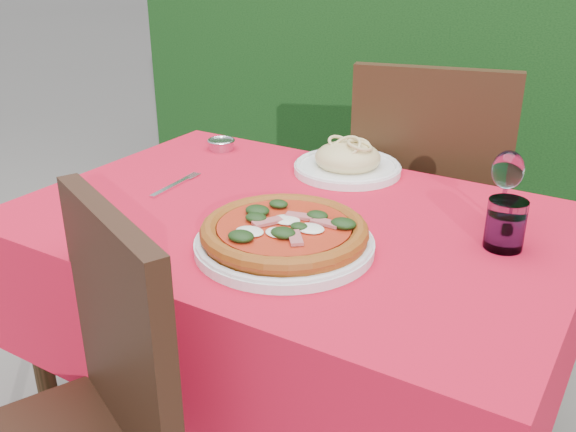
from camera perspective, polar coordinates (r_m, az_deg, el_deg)
The scene contains 10 objects.
hedge at distance 2.83m, azimuth 17.36°, elevation 14.10°, with size 3.20×0.55×1.78m.
dining_table at distance 1.55m, azimuth 0.34°, elevation -5.01°, with size 1.26×0.86×0.75m.
chair_near at distance 1.28m, azimuth -18.40°, elevation -17.12°, with size 0.55×0.55×0.93m.
chair_far at distance 2.06m, azimuth 12.35°, elevation 1.44°, with size 0.55×0.55×1.01m.
pizza_plate at distance 1.31m, azimuth -0.33°, elevation -1.72°, with size 0.39×0.39×0.07m.
pasta_plate at distance 1.75m, azimuth 5.31°, elevation 4.80°, with size 0.29×0.29×0.08m.
water_glass at distance 1.38m, azimuth 18.75°, elevation -0.91°, with size 0.08×0.08×0.10m.
wine_glass at distance 1.47m, azimuth 18.93°, elevation 3.62°, with size 0.07×0.07×0.17m.
fork at distance 1.66m, azimuth -10.38°, elevation 2.56°, with size 0.03×0.21×0.01m, color silver.
steel_ramekin at distance 1.95m, azimuth -5.94°, elevation 6.29°, with size 0.08×0.08×0.03m, color silver.
Camera 1 is at (0.70, -1.16, 1.34)m, focal length 40.00 mm.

